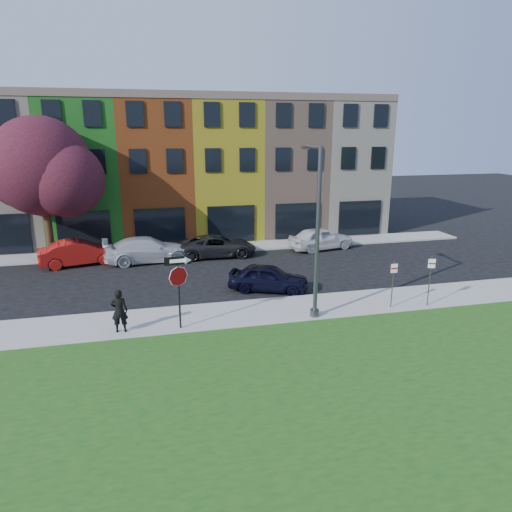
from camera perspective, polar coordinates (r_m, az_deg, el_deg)
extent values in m
plane|color=black|center=(18.38, 6.10, -10.36)|extent=(120.00, 120.00, 0.00)
cube|color=gray|center=(21.58, 8.52, -6.24)|extent=(40.00, 3.00, 0.12)
cube|color=gray|center=(31.69, -8.06, 0.83)|extent=(40.00, 2.40, 0.12)
cube|color=#BCB39C|center=(38.06, -27.84, 9.21)|extent=(5.00, 10.00, 10.00)
cube|color=green|center=(37.14, -20.27, 9.92)|extent=(5.00, 10.00, 10.00)
cube|color=#AF4D1D|center=(36.89, -12.43, 10.47)|extent=(5.00, 10.00, 10.00)
cube|color=yellow|center=(37.32, -4.60, 10.83)|extent=(5.00, 10.00, 10.00)
cube|color=#957460|center=(38.39, 2.93, 10.98)|extent=(5.00, 10.00, 10.00)
cube|color=beige|center=(40.07, 9.94, 10.96)|extent=(5.00, 10.00, 10.00)
cube|color=black|center=(32.51, -7.46, 3.83)|extent=(30.00, 0.12, 2.60)
cylinder|color=black|center=(18.71, -9.59, -4.68)|extent=(0.08, 0.08, 2.97)
cylinder|color=white|center=(18.45, -9.69, -2.53)|extent=(0.84, 0.09, 0.85)
cylinder|color=#97080B|center=(18.43, -9.69, -2.55)|extent=(0.80, 0.08, 0.81)
cube|color=black|center=(18.27, -9.78, -0.58)|extent=(1.05, 0.12, 0.34)
cube|color=white|center=(18.24, -9.78, -0.61)|extent=(0.66, 0.07, 0.14)
imported|color=black|center=(19.11, -16.71, -6.58)|extent=(0.73, 0.55, 1.80)
imported|color=black|center=(23.35, 1.57, -2.73)|extent=(4.53, 5.23, 1.38)
imported|color=maroon|center=(29.84, -21.22, 0.41)|extent=(3.69, 5.40, 1.54)
imported|color=silver|center=(29.24, -13.34, 0.78)|extent=(3.33, 5.84, 1.56)
imported|color=black|center=(29.84, -4.81, 1.27)|extent=(2.57, 5.12, 1.39)
imported|color=silver|center=(31.80, 8.12, 2.20)|extent=(3.63, 5.26, 1.55)
cylinder|color=#46494B|center=(19.20, 7.69, 2.61)|extent=(0.18, 0.18, 7.27)
cylinder|color=#46494B|center=(20.25, 7.33, -7.05)|extent=(0.40, 0.40, 0.30)
cylinder|color=#46494B|center=(19.69, 7.15, 13.35)|extent=(0.22, 2.00, 0.12)
cube|color=#46494B|center=(20.75, 6.22, 13.34)|extent=(0.28, 0.56, 0.16)
cylinder|color=#46494B|center=(21.64, 16.70, -3.45)|extent=(0.05, 0.05, 2.17)
cube|color=white|center=(21.38, 16.90, -1.49)|extent=(0.32, 0.03, 0.42)
cube|color=#97080B|center=(21.37, 16.93, -1.50)|extent=(0.32, 0.02, 0.06)
cylinder|color=#46494B|center=(22.38, 20.87, -2.95)|extent=(0.05, 0.05, 2.36)
cube|color=white|center=(22.12, 21.12, -0.88)|extent=(0.31, 0.12, 0.42)
cube|color=#97080B|center=(22.10, 21.15, -0.90)|extent=(0.31, 0.11, 0.06)
cylinder|color=black|center=(31.13, -24.45, 2.94)|extent=(0.44, 0.44, 3.71)
sphere|color=black|center=(30.62, -25.27, 10.11)|extent=(5.91, 5.91, 5.91)
sphere|color=black|center=(29.54, -22.61, 8.81)|extent=(4.43, 4.43, 4.43)
sphere|color=black|center=(31.96, -27.14, 8.99)|extent=(4.14, 4.14, 4.14)
sphere|color=black|center=(31.09, -24.73, 12.15)|extent=(3.55, 3.55, 3.55)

